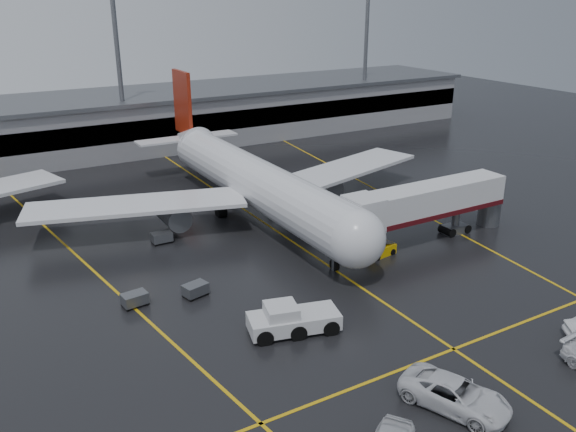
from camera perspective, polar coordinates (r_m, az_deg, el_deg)
ground at (r=60.15m, az=0.69°, el=-2.65°), size 220.00×220.00×0.00m
apron_line_centre at (r=60.15m, az=0.69°, el=-2.64°), size 0.25×90.00×0.02m
apron_line_stop at (r=44.92m, az=15.58°, el=-12.18°), size 60.00×0.25×0.02m
apron_line_left at (r=62.68m, az=-20.18°, el=-2.99°), size 9.99×69.35×0.02m
apron_line_right at (r=77.54m, az=8.34°, el=2.57°), size 7.57×69.64×0.02m
terminal at (r=101.34m, az=-13.53°, el=9.02°), size 122.00×19.00×8.60m
light_mast_mid at (r=92.86m, az=-15.95°, el=14.14°), size 3.00×1.20×25.45m
light_mast_right at (r=112.94m, az=7.48°, el=15.77°), size 3.00×1.20×25.45m
main_airliner at (r=66.70m, az=-3.58°, el=3.54°), size 48.80×45.60×14.10m
jet_bridge at (r=61.08m, az=13.25°, el=1.11°), size 19.90×3.40×6.05m
pushback_tractor at (r=44.87m, az=0.31°, el=-9.94°), size 7.23×4.39×2.42m
belt_loader at (r=57.99m, az=8.83°, el=-3.29°), size 3.39×1.92×2.04m
service_van_a at (r=39.02m, az=15.72°, el=-16.13°), size 5.36×7.39×1.87m
baggage_cart_a at (r=50.47m, az=-8.87°, el=-6.95°), size 2.25×1.74×1.12m
baggage_cart_b at (r=49.98m, az=-14.48°, el=-7.69°), size 2.14×1.52×1.12m
baggage_cart_c at (r=61.42m, az=-12.00°, el=-1.98°), size 2.01×1.31×1.12m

